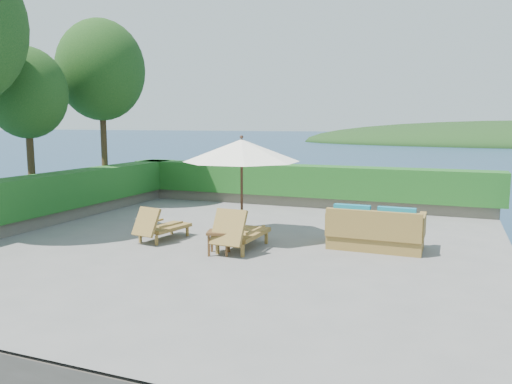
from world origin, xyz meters
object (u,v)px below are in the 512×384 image
at_px(patio_umbrella, 242,152).
at_px(side_table, 219,235).
at_px(lounge_left, 160,226).
at_px(lounge_right, 240,232).
at_px(wicker_loveseat, 375,232).

height_order(patio_umbrella, side_table, patio_umbrella).
xyz_separation_m(patio_umbrella, lounge_left, (-1.70, -0.89, -1.73)).
xyz_separation_m(lounge_left, side_table, (1.82, -0.61, 0.06)).
distance_m(patio_umbrella, lounge_right, 2.01).
distance_m(patio_umbrella, lounge_left, 2.58).
relative_size(side_table, wicker_loveseat, 0.29).
distance_m(side_table, wicker_loveseat, 3.42).
bearing_deg(lounge_left, patio_umbrella, 37.78).
bearing_deg(wicker_loveseat, lounge_right, -155.90).
xyz_separation_m(side_table, wicker_loveseat, (2.99, 1.66, -0.02)).
height_order(lounge_left, lounge_right, lounge_right).
bearing_deg(side_table, wicker_loveseat, 29.07).
distance_m(patio_umbrella, wicker_loveseat, 3.54).
relative_size(patio_umbrella, lounge_right, 2.05).
relative_size(patio_umbrella, wicker_loveseat, 1.71).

